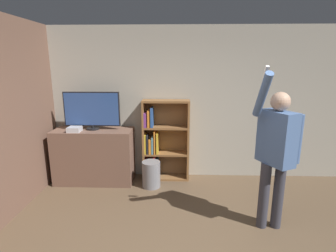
% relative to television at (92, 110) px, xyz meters
% --- Properties ---
extents(wall_back, '(6.50, 0.06, 2.70)m').
position_rel_television_xyz_m(wall_back, '(1.47, 0.32, 0.06)').
color(wall_back, '#B2AD9E').
rests_on(wall_back, ground_plane).
extents(wall_side_brick, '(0.06, 4.31, 2.70)m').
position_rel_television_xyz_m(wall_side_brick, '(-0.81, -1.06, 0.06)').
color(wall_side_brick, brown).
rests_on(wall_side_brick, ground_plane).
extents(tv_ledge, '(1.35, 0.54, 0.95)m').
position_rel_television_xyz_m(tv_ledge, '(0.00, -0.03, -0.81)').
color(tv_ledge, brown).
rests_on(tv_ledge, ground_plane).
extents(television, '(0.96, 0.22, 0.65)m').
position_rel_television_xyz_m(television, '(0.00, 0.00, 0.00)').
color(television, black).
rests_on(television, tv_ledge).
extents(game_console, '(0.21, 0.20, 0.08)m').
position_rel_television_xyz_m(game_console, '(-0.26, -0.17, -0.29)').
color(game_console, silver).
rests_on(game_console, tv_ledge).
extents(bookshelf, '(0.82, 0.28, 1.45)m').
position_rel_television_xyz_m(bookshelf, '(1.17, 0.14, -0.61)').
color(bookshelf, brown).
rests_on(bookshelf, ground_plane).
extents(person, '(0.59, 0.58, 2.05)m').
position_rel_television_xyz_m(person, '(2.64, -1.31, -0.22)').
color(person, '#383842').
rests_on(person, ground_plane).
extents(waste_bin, '(0.31, 0.31, 0.45)m').
position_rel_television_xyz_m(waste_bin, '(1.02, -0.22, -1.06)').
color(waste_bin, gray).
rests_on(waste_bin, ground_plane).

